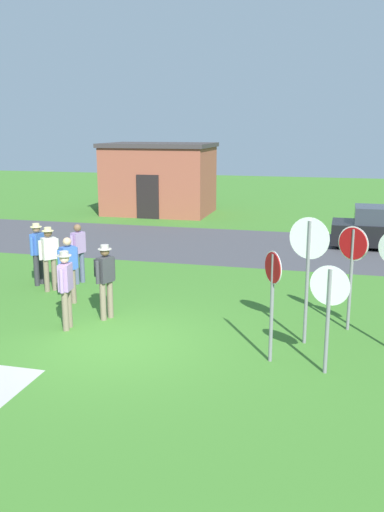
# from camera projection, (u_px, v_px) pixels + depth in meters

# --- Properties ---
(ground_plane) EXTENTS (80.00, 80.00, 0.00)m
(ground_plane) POSITION_uv_depth(u_px,v_px,m) (115.00, 343.00, 11.28)
(ground_plane) COLOR #3D7528
(street_asphalt) EXTENTS (60.00, 6.40, 0.01)m
(street_asphalt) POSITION_uv_depth(u_px,v_px,m) (216.00, 244.00, 20.71)
(street_asphalt) COLOR #424247
(street_asphalt) RESTS_ON ground
(building_background) EXTENTS (5.34, 3.86, 3.53)m
(building_background) POSITION_uv_depth(u_px,v_px,m) (159.00, 178.00, 27.89)
(building_background) COLOR brown
(building_background) RESTS_ON ground
(stop_sign_center_cluster) EXTENTS (0.78, 0.30, 2.60)m
(stop_sign_center_cluster) POSITION_uv_depth(u_px,v_px,m) (308.00, 257.00, 10.89)
(stop_sign_center_cluster) COLOR slate
(stop_sign_center_cluster) RESTS_ON ground
(stop_sign_leaning_left) EXTENTS (0.60, 0.44, 2.28)m
(stop_sign_leaning_left) POSITION_uv_depth(u_px,v_px,m) (352.00, 260.00, 11.68)
(stop_sign_leaning_left) COLOR slate
(stop_sign_leaning_left) RESTS_ON ground
(stop_sign_leaning_right) EXTENTS (0.36, 0.51, 2.13)m
(stop_sign_leaning_right) POSITION_uv_depth(u_px,v_px,m) (272.00, 289.00, 10.10)
(stop_sign_leaning_right) COLOR slate
(stop_sign_leaning_right) RESTS_ON ground
(stop_sign_nearest) EXTENTS (0.68, 0.23, 1.99)m
(stop_sign_nearest) POSITION_uv_depth(u_px,v_px,m) (329.00, 301.00, 9.62)
(stop_sign_nearest) COLOR slate
(stop_sign_nearest) RESTS_ON ground
(person_holding_notes) EXTENTS (0.31, 0.57, 1.74)m
(person_holding_notes) POSITION_uv_depth(u_px,v_px,m) (66.00, 285.00, 11.87)
(person_holding_notes) COLOR #7A6B56
(person_holding_notes) RESTS_ON ground
(person_with_sunhat) EXTENTS (0.33, 0.54, 1.69)m
(person_with_sunhat) POSITION_uv_depth(u_px,v_px,m) (78.00, 250.00, 15.40)
(person_with_sunhat) COLOR #4C5670
(person_with_sunhat) RESTS_ON ground
(person_in_teal) EXTENTS (0.39, 0.47, 1.74)m
(person_in_teal) POSITION_uv_depth(u_px,v_px,m) (49.00, 255.00, 14.66)
(person_in_teal) COLOR #7A6B56
(person_in_teal) RESTS_ON ground
(person_on_left) EXTENTS (0.46, 0.50, 1.69)m
(person_on_left) POSITION_uv_depth(u_px,v_px,m) (68.00, 266.00, 13.57)
(person_on_left) COLOR #7A6B56
(person_on_left) RESTS_ON ground
(person_near_signs) EXTENTS (0.32, 0.57, 1.74)m
(person_near_signs) POSITION_uv_depth(u_px,v_px,m) (38.00, 250.00, 15.24)
(person_near_signs) COLOR #2D2D33
(person_near_signs) RESTS_ON ground
(person_in_blue) EXTENTS (0.45, 0.53, 1.74)m
(person_in_blue) POSITION_uv_depth(u_px,v_px,m) (105.00, 276.00, 12.51)
(person_in_blue) COLOR #7A6B56
(person_in_blue) RESTS_ON ground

